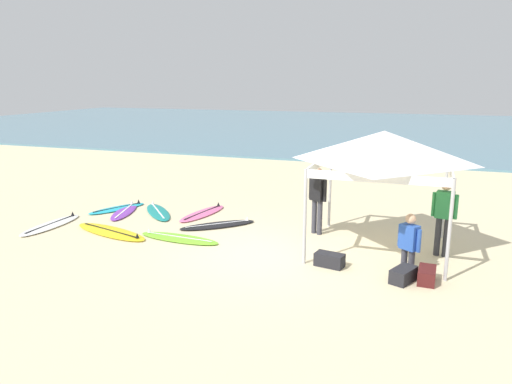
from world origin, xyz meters
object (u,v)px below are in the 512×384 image
person_green (444,213)px  surfboard_cyan (117,208)px  gear_bag_on_sand (403,275)px  surfboard_pink (203,213)px  surfboard_yellow (111,232)px  gear_bag_near_tent (329,260)px  person_black (318,196)px  surfboard_lime (179,238)px  canopy_tent (384,147)px  surfboard_teal (158,212)px  surfboard_purple (124,212)px  gear_bag_by_pole (427,275)px  surfboard_black (218,225)px  person_blue (409,240)px  surfboard_white (51,225)px

person_green → surfboard_cyan: bearing=173.7°
gear_bag_on_sand → surfboard_pink: bearing=151.6°
surfboard_yellow → gear_bag_near_tent: gear_bag_near_tent is taller
surfboard_yellow → gear_bag_on_sand: size_ratio=4.29×
surfboard_pink → person_green: bearing=-11.8°
surfboard_yellow → person_black: size_ratio=1.51×
surfboard_cyan → surfboard_lime: size_ratio=0.85×
canopy_tent → surfboard_lime: bearing=-169.4°
surfboard_teal → surfboard_purple: (-0.97, -0.30, 0.00)m
person_black → gear_bag_by_pole: person_black is taller
surfboard_cyan → surfboard_lime: (3.11, -1.92, -0.00)m
person_green → surfboard_yellow: bearing=-172.7°
surfboard_black → surfboard_teal: bearing=164.2°
gear_bag_on_sand → surfboard_black: bearing=155.8°
surfboard_cyan → surfboard_teal: size_ratio=0.98×
surfboard_lime → surfboard_teal: bearing=131.4°
surfboard_teal → person_blue: bearing=-16.8°
person_black → surfboard_lime: bearing=-153.1°
surfboard_pink → surfboard_cyan: 2.71m
surfboard_teal → canopy_tent: bearing=-9.5°
canopy_tent → surfboard_yellow: 7.08m
surfboard_purple → person_blue: bearing=-12.9°
canopy_tent → surfboard_yellow: bearing=-171.4°
surfboard_black → person_blue: (4.93, -1.53, 0.62)m
canopy_tent → person_black: canopy_tent is taller
surfboard_black → person_green: bearing=-4.4°
gear_bag_near_tent → gear_bag_on_sand: bearing=-12.4°
person_green → gear_bag_near_tent: 2.78m
person_blue → gear_bag_on_sand: bearing=-94.6°
surfboard_cyan → gear_bag_near_tent: bearing=-19.3°
person_black → gear_bag_on_sand: size_ratio=2.85×
surfboard_teal → surfboard_white: size_ratio=0.90×
gear_bag_by_pole → person_green: bearing=79.8°
surfboard_yellow → surfboard_pink: size_ratio=1.21×
surfboard_black → gear_bag_on_sand: bearing=-24.2°
surfboard_purple → surfboard_lime: bearing=-31.7°
surfboard_teal → surfboard_white: bearing=-134.5°
person_green → gear_bag_near_tent: person_green is taller
surfboard_yellow → gear_bag_by_pole: size_ratio=4.29×
person_blue → gear_bag_near_tent: bearing=-167.9°
surfboard_lime → person_black: person_black is taller
surfboard_purple → gear_bag_by_pole: size_ratio=3.25×
canopy_tent → surfboard_pink: 5.81m
canopy_tent → person_black: bearing=156.4°
surfboard_purple → gear_bag_on_sand: 8.43m
gear_bag_on_sand → surfboard_cyan: bearing=161.9°
person_blue → gear_bag_on_sand: 0.84m
surfboard_teal → person_black: bearing=-4.5°
person_green → person_blue: 1.33m
person_green → person_black: bearing=167.3°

